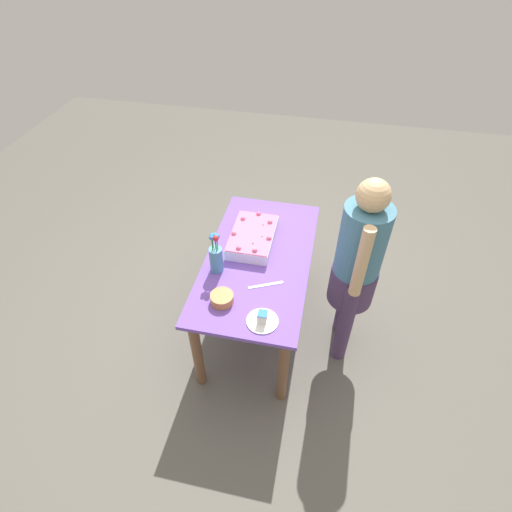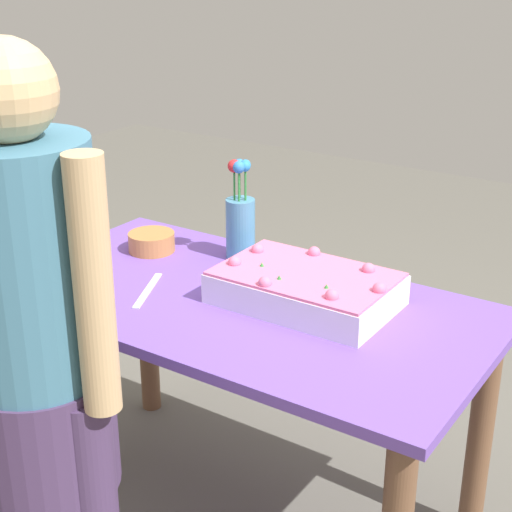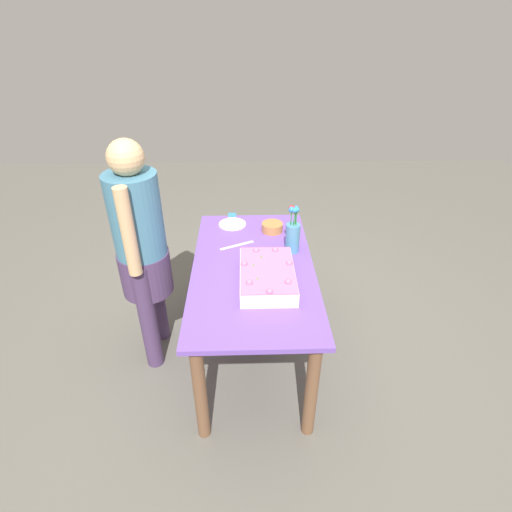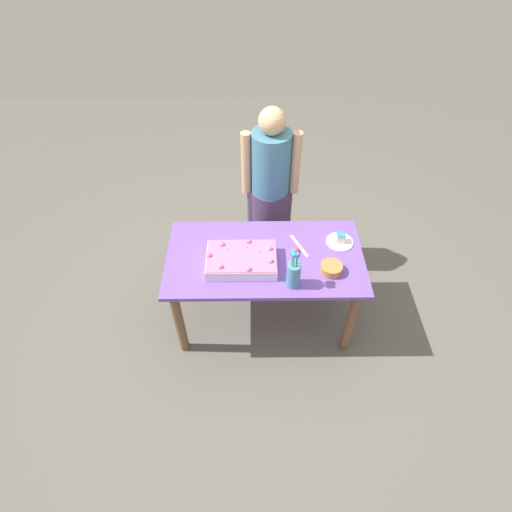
% 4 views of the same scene
% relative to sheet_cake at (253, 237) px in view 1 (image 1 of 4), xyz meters
% --- Properties ---
extents(ground_plane, '(8.00, 8.00, 0.00)m').
position_rel_sheet_cake_xyz_m(ground_plane, '(-0.16, -0.08, -0.77)').
color(ground_plane, '#5D5A51').
extents(dining_table, '(1.39, 0.74, 0.72)m').
position_rel_sheet_cake_xyz_m(dining_table, '(-0.16, -0.08, -0.17)').
color(dining_table, '#6E4AAE').
rests_on(dining_table, ground_plane).
extents(sheet_cake, '(0.48, 0.31, 0.11)m').
position_rel_sheet_cake_xyz_m(sheet_cake, '(0.00, 0.00, 0.00)').
color(sheet_cake, white).
rests_on(sheet_cake, dining_table).
extents(serving_plate_with_slice, '(0.20, 0.20, 0.08)m').
position_rel_sheet_cake_xyz_m(serving_plate_with_slice, '(-0.71, -0.21, -0.02)').
color(serving_plate_with_slice, white).
rests_on(serving_plate_with_slice, dining_table).
extents(cake_knife, '(0.12, 0.22, 0.00)m').
position_rel_sheet_cake_xyz_m(cake_knife, '(-0.41, -0.18, -0.04)').
color(cake_knife, silver).
rests_on(cake_knife, dining_table).
extents(flower_vase, '(0.09, 0.09, 0.32)m').
position_rel_sheet_cake_xyz_m(flower_vase, '(-0.34, 0.18, 0.07)').
color(flower_vase, teal).
rests_on(flower_vase, dining_table).
extents(fruit_bowl, '(0.15, 0.15, 0.06)m').
position_rel_sheet_cake_xyz_m(fruit_bowl, '(-0.61, 0.07, -0.02)').
color(fruit_bowl, '#B9773E').
rests_on(fruit_bowl, dining_table).
extents(person_standing, '(0.45, 0.31, 1.49)m').
position_rel_sheet_cake_xyz_m(person_standing, '(-0.22, -0.75, 0.08)').
color(person_standing, '#483358').
rests_on(person_standing, ground_plane).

